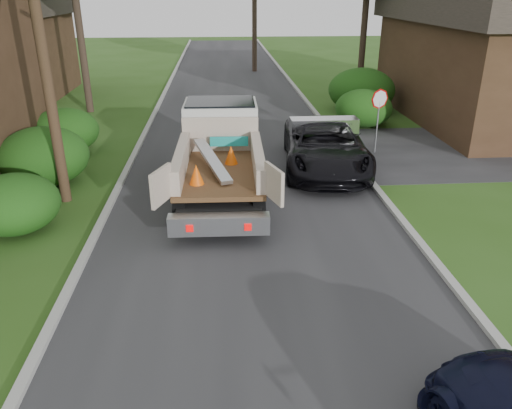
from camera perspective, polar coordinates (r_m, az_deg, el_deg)
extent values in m
plane|color=#2B4F16|center=(11.04, 0.61, -8.86)|extent=(120.00, 120.00, 0.00)
cube|color=#28282B|center=(20.19, -1.78, 6.49)|extent=(8.00, 90.00, 0.02)
cube|color=#9E9E99|center=(20.42, -13.42, 6.22)|extent=(0.20, 90.00, 0.12)
cube|color=#9E9E99|center=(20.74, 9.68, 6.79)|extent=(0.20, 90.00, 0.12)
cylinder|color=slate|center=(19.86, 13.65, 8.54)|extent=(0.06, 0.06, 2.00)
cylinder|color=#B20A0A|center=(19.62, 13.96, 11.64)|extent=(0.71, 0.32, 0.76)
cylinder|color=#382619|center=(15.07, -23.64, 18.22)|extent=(0.30, 0.30, 10.00)
cube|color=#3B2718|center=(33.96, -27.14, 14.87)|extent=(7.00, 7.00, 4.50)
cube|color=#3B2718|center=(27.32, 26.94, 13.37)|extent=(9.00, 12.00, 4.50)
ellipsoid|color=#154910|center=(14.37, -25.95, 0.05)|extent=(2.34, 2.34, 1.53)
ellipsoid|color=#154910|center=(17.50, -23.12, 5.08)|extent=(2.86, 2.86, 1.87)
ellipsoid|color=#154910|center=(20.82, -21.04, 7.89)|extent=(2.60, 2.60, 1.70)
ellipsoid|color=#154910|center=(23.79, 12.19, 10.71)|extent=(2.60, 2.60, 1.70)
ellipsoid|color=#154910|center=(26.76, 11.97, 12.67)|extent=(3.38, 3.38, 2.21)
cylinder|color=#2D2119|center=(27.16, -19.65, 19.28)|extent=(0.36, 0.36, 9.00)
cylinder|color=#2D2119|center=(30.49, 12.31, 19.89)|extent=(0.36, 0.36, 8.50)
cylinder|color=black|center=(17.01, -7.41, 4.72)|extent=(0.35, 0.98, 0.97)
cylinder|color=black|center=(16.96, -0.45, 4.87)|extent=(0.35, 0.98, 0.97)
cylinder|color=black|center=(13.20, -8.63, -1.03)|extent=(0.35, 0.98, 0.97)
cylinder|color=black|center=(13.14, 0.31, -0.86)|extent=(0.35, 0.98, 0.97)
cube|color=black|center=(15.06, -4.05, 3.09)|extent=(2.31, 6.32, 0.26)
cube|color=silver|center=(16.94, -4.03, 8.79)|extent=(2.43, 2.00, 1.68)
cube|color=black|center=(16.80, -4.08, 10.75)|extent=(2.26, 1.84, 0.59)
cube|color=#472D19|center=(14.21, -4.14, 3.58)|extent=(2.47, 3.95, 0.13)
cube|color=beige|center=(15.88, -4.09, 7.99)|extent=(2.38, 0.17, 1.08)
cube|color=beige|center=(14.15, -8.58, 4.92)|extent=(0.36, 3.68, 0.65)
cube|color=beige|center=(14.10, 0.23, 5.11)|extent=(0.36, 3.68, 0.65)
cube|color=silver|center=(12.25, -4.25, -2.27)|extent=(2.50, 0.44, 0.49)
cube|color=#B20505|center=(12.12, -7.60, -2.72)|extent=(0.17, 0.05, 0.17)
cube|color=#B20505|center=(12.07, -0.93, -2.60)|extent=(0.17, 0.05, 0.17)
cube|color=beige|center=(12.13, -10.78, 2.11)|extent=(0.44, 0.94, 0.87)
cube|color=beige|center=(12.05, 2.06, 2.38)|extent=(0.39, 0.95, 0.87)
cube|color=silver|center=(14.20, -5.05, 5.11)|extent=(1.11, 2.77, 0.50)
cone|color=#F2590A|center=(13.21, -6.84, 3.45)|extent=(0.40, 0.40, 0.54)
cone|color=#F2590A|center=(14.71, -2.87, 5.70)|extent=(0.40, 0.40, 0.54)
cube|color=#148C84|center=(15.66, -3.09, 7.22)|extent=(1.19, 0.13, 0.31)
imported|color=black|center=(17.75, 7.92, 6.68)|extent=(3.41, 6.29, 1.68)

